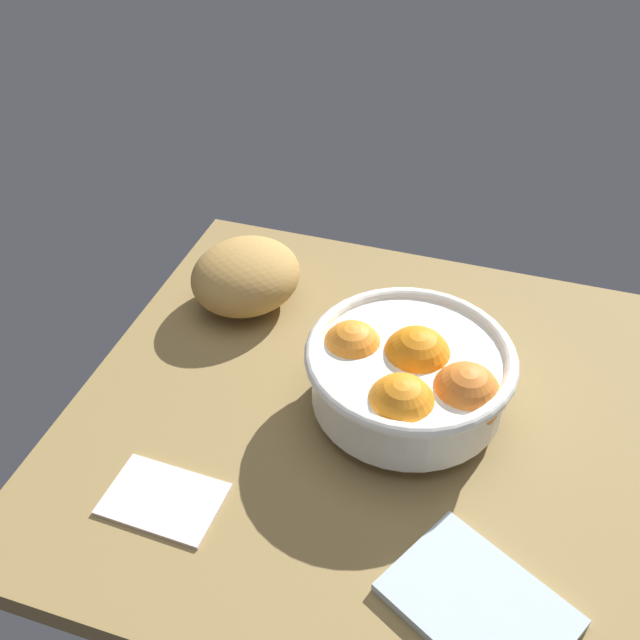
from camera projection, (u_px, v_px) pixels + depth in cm
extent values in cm
cube|color=olive|center=(370.00, 420.00, 83.19)|extent=(66.99, 63.85, 3.00)
cylinder|color=white|center=(405.00, 402.00, 82.03)|extent=(8.72, 8.72, 1.88)
cylinder|color=white|center=(408.00, 376.00, 79.36)|extent=(21.34, 21.34, 6.36)
torus|color=white|center=(411.00, 355.00, 77.30)|extent=(22.94, 22.94, 1.60)
sphere|color=orange|center=(416.00, 361.00, 78.82)|extent=(7.81, 7.81, 7.81)
sphere|color=orange|center=(352.00, 351.00, 80.21)|extent=(7.02, 7.02, 7.02)
sphere|color=orange|center=(400.00, 409.00, 73.52)|extent=(7.45, 7.45, 7.45)
sphere|color=orange|center=(465.00, 397.00, 74.72)|extent=(7.54, 7.54, 7.54)
ellipsoid|color=#B28746|center=(246.00, 276.00, 94.56)|extent=(19.29, 19.67, 8.72)
cube|color=silver|center=(163.00, 498.00, 72.76)|extent=(11.97, 8.27, 0.81)
cube|color=#B0C1CB|center=(478.00, 605.00, 63.92)|extent=(18.98, 17.24, 1.09)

